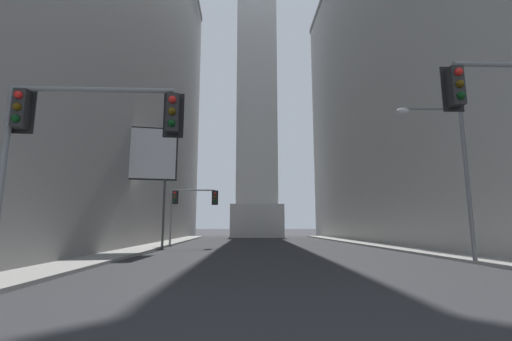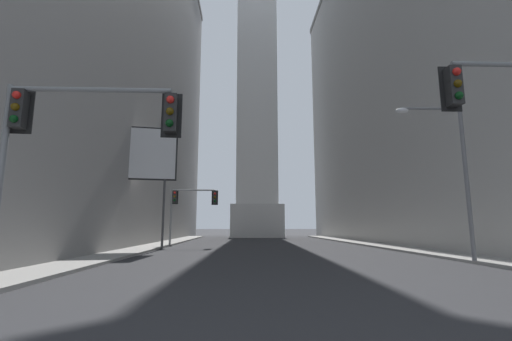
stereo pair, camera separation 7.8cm
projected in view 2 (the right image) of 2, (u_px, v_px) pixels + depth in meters
The scene contains 9 objects.
sidewalk_left at pixel (99, 254), 21.18m from camera, with size 5.00×70.94×0.15m, color gray.
sidewalk_right at pixel (450, 253), 22.04m from camera, with size 5.00×70.94×0.15m, color gray.
building_left at pixel (38, 38), 38.18m from camera, with size 28.70×59.70×45.05m.
building_right at pixel (480, 50), 36.10m from camera, with size 23.70×59.06×40.35m.
obelisk at pixel (256, 77), 59.59m from camera, with size 8.28×8.28×57.48m.
traffic_light_near_left at pixel (66, 132), 9.46m from camera, with size 4.96×0.51×5.69m.
traffic_light_mid_left at pixel (188, 203), 30.76m from camera, with size 4.36×0.52×5.09m.
street_lamp at pixel (454, 163), 16.92m from camera, with size 3.41×0.36×7.80m.
billboard_sign at pixel (142, 156), 26.69m from camera, with size 5.31×1.08×9.51m.
Camera 2 is at (-2.26, -0.81, 1.78)m, focal length 24.00 mm.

